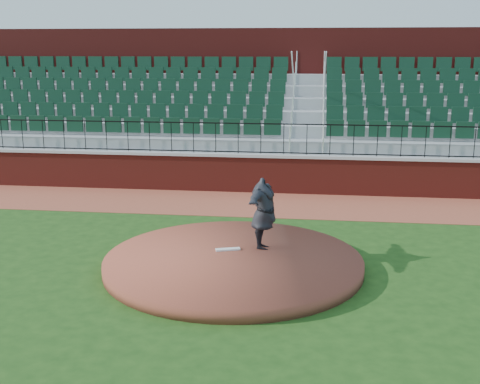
% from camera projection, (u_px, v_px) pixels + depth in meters
% --- Properties ---
extents(ground, '(90.00, 90.00, 0.00)m').
position_uv_depth(ground, '(232.00, 264.00, 13.60)').
color(ground, '#1B3F12').
rests_on(ground, ground).
extents(warning_track, '(34.00, 3.20, 0.01)m').
position_uv_depth(warning_track, '(256.00, 204.00, 18.81)').
color(warning_track, brown).
rests_on(warning_track, ground).
extents(field_wall, '(34.00, 0.35, 1.20)m').
position_uv_depth(field_wall, '(261.00, 174.00, 20.21)').
color(field_wall, maroon).
rests_on(field_wall, ground).
extents(wall_cap, '(34.00, 0.45, 0.10)m').
position_uv_depth(wall_cap, '(261.00, 155.00, 20.06)').
color(wall_cap, '#B7B7B7').
rests_on(wall_cap, field_wall).
extents(wall_railing, '(34.00, 0.05, 1.00)m').
position_uv_depth(wall_railing, '(261.00, 139.00, 19.93)').
color(wall_railing, black).
rests_on(wall_railing, wall_cap).
extents(seating_stands, '(34.00, 5.10, 4.60)m').
position_uv_depth(seating_stands, '(268.00, 115.00, 22.45)').
color(seating_stands, gray).
rests_on(seating_stands, ground).
extents(concourse_wall, '(34.00, 0.50, 5.50)m').
position_uv_depth(concourse_wall, '(273.00, 97.00, 25.04)').
color(concourse_wall, maroon).
rests_on(concourse_wall, ground).
extents(pitchers_mound, '(5.67, 5.67, 0.25)m').
position_uv_depth(pitchers_mound, '(233.00, 263.00, 13.30)').
color(pitchers_mound, brown).
rests_on(pitchers_mound, ground).
extents(pitching_rubber, '(0.57, 0.30, 0.04)m').
position_uv_depth(pitching_rubber, '(228.00, 249.00, 13.73)').
color(pitching_rubber, white).
rests_on(pitching_rubber, pitchers_mound).
extents(pitcher, '(0.72, 2.07, 1.65)m').
position_uv_depth(pitcher, '(263.00, 213.00, 13.67)').
color(pitcher, black).
rests_on(pitcher, pitchers_mound).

